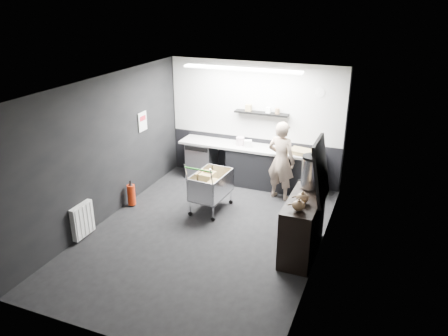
% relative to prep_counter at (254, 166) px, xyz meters
% --- Properties ---
extents(floor, '(5.50, 5.50, 0.00)m').
position_rel_prep_counter_xyz_m(floor, '(-0.14, -2.42, -0.46)').
color(floor, black).
rests_on(floor, ground).
extents(ceiling, '(5.50, 5.50, 0.00)m').
position_rel_prep_counter_xyz_m(ceiling, '(-0.14, -2.42, 2.24)').
color(ceiling, silver).
rests_on(ceiling, wall_back).
extents(wall_back, '(5.50, 0.00, 5.50)m').
position_rel_prep_counter_xyz_m(wall_back, '(-0.14, 0.33, 0.89)').
color(wall_back, black).
rests_on(wall_back, floor).
extents(wall_front, '(5.50, 0.00, 5.50)m').
position_rel_prep_counter_xyz_m(wall_front, '(-0.14, -5.17, 0.89)').
color(wall_front, black).
rests_on(wall_front, floor).
extents(wall_left, '(0.00, 5.50, 5.50)m').
position_rel_prep_counter_xyz_m(wall_left, '(-2.14, -2.42, 0.89)').
color(wall_left, black).
rests_on(wall_left, floor).
extents(wall_right, '(0.00, 5.50, 5.50)m').
position_rel_prep_counter_xyz_m(wall_right, '(1.86, -2.42, 0.89)').
color(wall_right, black).
rests_on(wall_right, floor).
extents(kitchen_wall_panel, '(3.95, 0.02, 1.70)m').
position_rel_prep_counter_xyz_m(kitchen_wall_panel, '(-0.14, 0.31, 1.39)').
color(kitchen_wall_panel, silver).
rests_on(kitchen_wall_panel, wall_back).
extents(dado_panel, '(3.95, 0.02, 1.00)m').
position_rel_prep_counter_xyz_m(dado_panel, '(-0.14, 0.31, 0.04)').
color(dado_panel, black).
rests_on(dado_panel, wall_back).
extents(floating_shelf, '(1.20, 0.22, 0.04)m').
position_rel_prep_counter_xyz_m(floating_shelf, '(0.06, 0.20, 1.16)').
color(floating_shelf, black).
rests_on(floating_shelf, wall_back).
extents(wall_clock, '(0.20, 0.03, 0.20)m').
position_rel_prep_counter_xyz_m(wall_clock, '(1.26, 0.30, 1.69)').
color(wall_clock, white).
rests_on(wall_clock, wall_back).
extents(poster, '(0.02, 0.30, 0.40)m').
position_rel_prep_counter_xyz_m(poster, '(-2.12, -1.12, 1.09)').
color(poster, silver).
rests_on(poster, wall_left).
extents(poster_red_band, '(0.02, 0.22, 0.10)m').
position_rel_prep_counter_xyz_m(poster_red_band, '(-2.11, -1.12, 1.16)').
color(poster_red_band, red).
rests_on(poster_red_band, poster).
extents(radiator, '(0.10, 0.50, 0.60)m').
position_rel_prep_counter_xyz_m(radiator, '(-2.08, -3.32, -0.11)').
color(radiator, white).
rests_on(radiator, wall_left).
extents(ceiling_strip, '(2.40, 0.20, 0.04)m').
position_rel_prep_counter_xyz_m(ceiling_strip, '(-0.14, -0.57, 2.21)').
color(ceiling_strip, white).
rests_on(ceiling_strip, ceiling).
extents(prep_counter, '(3.20, 0.61, 0.90)m').
position_rel_prep_counter_xyz_m(prep_counter, '(0.00, 0.00, 0.00)').
color(prep_counter, black).
rests_on(prep_counter, floor).
extents(person, '(0.69, 0.54, 1.67)m').
position_rel_prep_counter_xyz_m(person, '(0.72, -0.45, 0.38)').
color(person, beige).
rests_on(person, floor).
extents(shopping_cart, '(0.64, 1.00, 1.07)m').
position_rel_prep_counter_xyz_m(shopping_cart, '(-0.42, -1.49, 0.05)').
color(shopping_cart, silver).
rests_on(shopping_cart, floor).
extents(sideboard, '(0.57, 1.33, 1.99)m').
position_rel_prep_counter_xyz_m(sideboard, '(1.61, -2.32, 0.17)').
color(sideboard, black).
rests_on(sideboard, floor).
extents(fire_extinguisher, '(0.16, 0.16, 0.53)m').
position_rel_prep_counter_xyz_m(fire_extinguisher, '(-1.99, -1.93, -0.20)').
color(fire_extinguisher, red).
rests_on(fire_extinguisher, floor).
extents(cardboard_box, '(0.51, 0.42, 0.09)m').
position_rel_prep_counter_xyz_m(cardboard_box, '(1.02, -0.05, 0.49)').
color(cardboard_box, olive).
rests_on(cardboard_box, prep_counter).
extents(pink_tub, '(0.18, 0.18, 0.18)m').
position_rel_prep_counter_xyz_m(pink_tub, '(-0.34, 0.00, 0.53)').
color(pink_tub, silver).
rests_on(pink_tub, prep_counter).
extents(white_container, '(0.20, 0.18, 0.15)m').
position_rel_prep_counter_xyz_m(white_container, '(-0.15, -0.05, 0.52)').
color(white_container, white).
rests_on(white_container, prep_counter).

